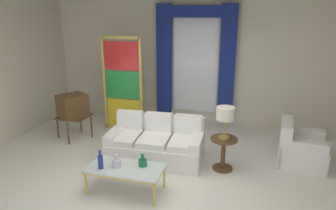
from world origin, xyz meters
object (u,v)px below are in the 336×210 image
stained_glass_divider (123,87)px  round_side_table (223,151)px  couch_white_long (157,143)px  bottle_amber_squat (143,162)px  table_lamp_brass (225,115)px  coffee_table (126,170)px  vintage_tv (73,107)px  bottle_blue_decanter (100,161)px  peacock_figurine (131,128)px  bottle_crystal_tall (117,162)px  armchair_white (299,149)px

stained_glass_divider → round_side_table: (2.47, -1.31, -0.70)m
couch_white_long → round_side_table: size_ratio=3.02×
bottle_amber_squat → table_lamp_brass: bearing=40.7°
coffee_table → vintage_tv: bearing=139.2°
couch_white_long → stained_glass_divider: 1.86m
bottle_blue_decanter → round_side_table: bearing=35.6°
vintage_tv → peacock_figurine: size_ratio=2.24×
coffee_table → bottle_amber_squat: (0.24, 0.13, 0.11)m
couch_white_long → table_lamp_brass: size_ratio=3.16×
round_side_table → coffee_table: bearing=-141.2°
peacock_figurine → table_lamp_brass: (2.13, -0.92, 0.81)m
coffee_table → vintage_tv: (-1.94, 1.68, 0.36)m
stained_glass_divider → bottle_crystal_tall: bearing=-69.0°
bottle_amber_squat → armchair_white: size_ratio=0.24×
bottle_crystal_tall → bottle_blue_decanter: bearing=-152.4°
bottle_crystal_tall → bottle_amber_squat: bearing=20.8°
round_side_table → bottle_crystal_tall: bearing=-143.4°
bottle_blue_decanter → bottle_crystal_tall: bottle_blue_decanter is taller
coffee_table → table_lamp_brass: size_ratio=2.07×
table_lamp_brass → bottle_crystal_tall: bearing=-143.4°
couch_white_long → armchair_white: size_ratio=2.03×
bottle_amber_squat → table_lamp_brass: table_lamp_brass is taller
bottle_blue_decanter → peacock_figurine: bottle_blue_decanter is taller
bottle_blue_decanter → stained_glass_divider: size_ratio=0.14×
peacock_figurine → bottle_crystal_tall: bearing=-73.7°
bottle_crystal_tall → bottle_amber_squat: bottle_crystal_tall is taller
bottle_crystal_tall → armchair_white: armchair_white is taller
couch_white_long → stained_glass_divider: stained_glass_divider is taller
stained_glass_divider → couch_white_long: bearing=-45.3°
couch_white_long → bottle_crystal_tall: bearing=-101.8°
stained_glass_divider → table_lamp_brass: (2.47, -1.31, -0.03)m
couch_white_long → coffee_table: size_ratio=1.52×
bottle_blue_decanter → armchair_white: size_ratio=0.35×
bottle_amber_squat → vintage_tv: 2.69m
bottle_crystal_tall → bottle_amber_squat: (0.38, 0.14, -0.01)m
bottle_blue_decanter → vintage_tv: bearing=131.4°
bottle_blue_decanter → peacock_figurine: (-0.39, 2.17, -0.31)m
couch_white_long → table_lamp_brass: (1.27, -0.10, 0.72)m
couch_white_long → peacock_figurine: 1.19m
stained_glass_divider → table_lamp_brass: size_ratio=3.86×
bottle_crystal_tall → table_lamp_brass: table_lamp_brass is taller
bottle_amber_squat → peacock_figurine: size_ratio=0.35×
bottle_blue_decanter → stained_glass_divider: 2.71m
bottle_amber_squat → stained_glass_divider: stained_glass_divider is taller
couch_white_long → coffee_table: (-0.12, -1.22, 0.07)m
coffee_table → bottle_crystal_tall: size_ratio=5.18×
bottle_crystal_tall → round_side_table: bottle_crystal_tall is taller
bottle_crystal_tall → peacock_figurine: size_ratio=0.38×
bottle_crystal_tall → coffee_table: bearing=7.4°
vintage_tv → stained_glass_divider: (0.86, 0.75, 0.33)m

